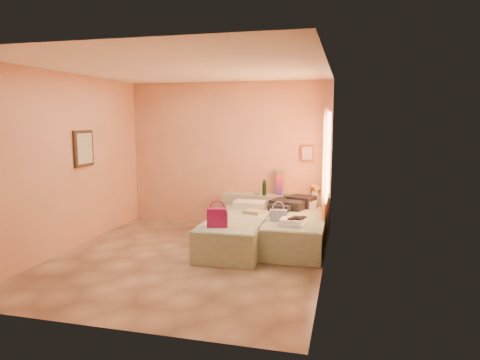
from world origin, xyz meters
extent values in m
plane|color=tan|center=(0.00, 0.00, 0.00)|extent=(4.50, 4.50, 0.00)
cube|color=tan|center=(0.00, 2.25, 1.40)|extent=(4.00, 0.02, 2.80)
cube|color=tan|center=(-2.00, 0.00, 1.40)|extent=(0.02, 4.50, 2.80)
cube|color=tan|center=(2.00, 0.00, 1.40)|extent=(0.02, 4.50, 2.80)
cube|color=white|center=(0.00, 0.00, 2.80)|extent=(4.00, 4.50, 0.02)
cube|color=beige|center=(1.98, 1.25, 1.50)|extent=(0.02, 1.10, 1.40)
cube|color=orange|center=(1.94, 1.10, 1.15)|extent=(0.05, 0.55, 2.20)
cube|color=orange|center=(1.94, 1.70, 1.15)|extent=(0.05, 0.45, 2.20)
cube|color=#332416|center=(-1.97, 0.40, 1.60)|extent=(0.04, 0.50, 0.60)
cube|color=#D18F45|center=(1.55, 2.22, 1.45)|extent=(0.25, 0.04, 0.30)
cube|color=#99A285|center=(0.98, 2.10, 0.33)|extent=(2.05, 0.30, 0.65)
cube|color=#A3BC97|center=(0.60, 0.73, 0.25)|extent=(0.91, 2.00, 0.50)
cube|color=#A3BC97|center=(1.50, 1.05, 0.25)|extent=(0.91, 2.00, 0.50)
cylinder|color=#133618|center=(0.77, 2.03, 0.79)|extent=(0.08, 0.08, 0.28)
cube|color=#931254|center=(1.04, 2.16, 0.89)|extent=(0.11, 0.11, 0.48)
cylinder|color=#529668|center=(0.62, 2.08, 0.66)|extent=(0.14, 0.14, 0.03)
cube|color=#284B33|center=(1.25, 2.02, 0.67)|extent=(0.23, 0.19, 0.03)
cube|color=silver|center=(1.73, 2.07, 0.79)|extent=(0.22, 0.22, 0.27)
cube|color=#931254|center=(0.45, 0.08, 0.64)|extent=(0.33, 0.23, 0.28)
cube|color=tan|center=(0.77, 1.09, 0.53)|extent=(0.37, 0.33, 0.05)
cube|color=black|center=(1.34, 1.66, 0.60)|extent=(0.78, 0.78, 0.19)
cube|color=#3D5A93|center=(1.26, 0.67, 0.59)|extent=(0.28, 0.14, 0.17)
cube|color=white|center=(1.52, 0.41, 0.55)|extent=(0.39, 0.34, 0.10)
cube|color=black|center=(1.58, 0.44, 0.61)|extent=(0.25, 0.28, 0.02)
camera|label=1|loc=(2.28, -5.84, 2.08)|focal=32.00mm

